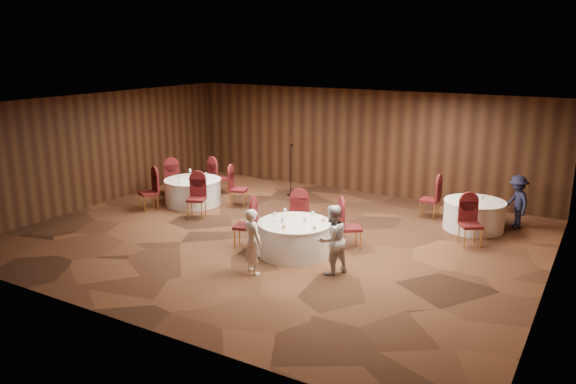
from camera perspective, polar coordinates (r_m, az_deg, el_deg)
The scene contains 15 objects.
ground at distance 13.70m, azimuth -1.15°, elevation -4.53°, with size 12.00×12.00×0.00m, color black.
room_shell at distance 13.18m, azimuth -1.19°, elevation 3.56°, with size 12.00×12.00×12.00m.
table_main at distance 12.47m, azimuth 0.66°, elevation -4.68°, with size 1.63×1.63×0.74m.
table_left at distance 16.56m, azimuth -9.62°, elevation 0.04°, with size 1.64×1.64×0.74m.
table_right at distance 14.86m, azimuth 18.36°, elevation -2.22°, with size 1.51×1.51×0.74m.
chairs_main at distance 13.10m, azimuth 1.03°, elevation -3.13°, with size 2.83×2.04×1.00m.
chairs_left at distance 16.53m, azimuth -9.45°, elevation 0.47°, with size 3.21×3.04×1.00m.
chairs_right at distance 14.53m, azimuth 16.00°, elevation -1.90°, with size 2.08×2.26×1.00m.
tabletop_main at distance 12.16m, azimuth 1.09°, elevation -2.86°, with size 1.14×1.01×0.22m.
tabletop_left at distance 16.45m, azimuth -9.70°, elevation 1.54°, with size 0.83×0.88×0.22m.
tabletop_right at distance 14.49m, azimuth 19.13°, elevation -0.57°, with size 0.08×0.08×0.22m.
mic_stand at distance 17.30m, azimuth 0.29°, elevation 1.19°, with size 0.24×0.24×1.59m.
woman_a at distance 11.36m, azimuth -3.62°, elevation -5.03°, with size 0.50×0.33×1.37m, color white.
woman_b at distance 11.36m, azimuth 4.49°, elevation -4.84°, with size 0.70×0.55×1.44m, color #BABABF.
man_c at distance 15.32m, azimuth 22.26°, elevation -0.91°, with size 0.87×0.50×1.35m, color #161932.
Camera 1 is at (6.80, -10.99, 4.53)m, focal length 35.00 mm.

